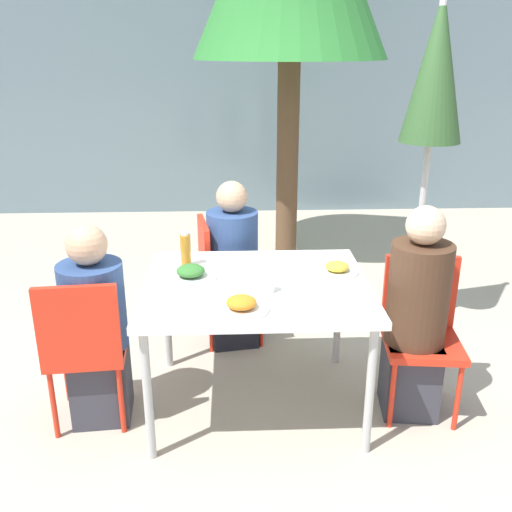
{
  "coord_description": "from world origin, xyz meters",
  "views": [
    {
      "loc": [
        -0.12,
        -2.78,
        1.93
      ],
      "look_at": [
        0.0,
        0.0,
        0.9
      ],
      "focal_mm": 40.0,
      "sensor_mm": 36.0,
      "label": 1
    }
  ],
  "objects_px": {
    "chair_left": "(84,343)",
    "salad_bowl": "(250,275)",
    "bottle": "(186,250)",
    "person_left": "(96,331)",
    "closed_umbrella": "(435,84)",
    "chair_far": "(220,272)",
    "person_right": "(416,319)",
    "drinking_cup": "(267,284)",
    "person_far": "(233,269)",
    "chair_right": "(421,323)"
  },
  "relations": [
    {
      "from": "chair_far",
      "to": "drinking_cup",
      "type": "xyz_separation_m",
      "value": [
        0.26,
        -0.91,
        0.3
      ]
    },
    {
      "from": "closed_umbrella",
      "to": "bottle",
      "type": "distance_m",
      "value": 1.88
    },
    {
      "from": "bottle",
      "to": "salad_bowl",
      "type": "height_order",
      "value": "bottle"
    },
    {
      "from": "salad_bowl",
      "to": "person_right",
      "type": "bearing_deg",
      "value": -8.31
    },
    {
      "from": "chair_far",
      "to": "drinking_cup",
      "type": "relative_size",
      "value": 9.82
    },
    {
      "from": "drinking_cup",
      "to": "closed_umbrella",
      "type": "bearing_deg",
      "value": 42.51
    },
    {
      "from": "chair_right",
      "to": "person_far",
      "type": "height_order",
      "value": "person_far"
    },
    {
      "from": "chair_left",
      "to": "salad_bowl",
      "type": "xyz_separation_m",
      "value": [
        0.86,
        0.19,
        0.28
      ]
    },
    {
      "from": "drinking_cup",
      "to": "chair_right",
      "type": "bearing_deg",
      "value": 7.02
    },
    {
      "from": "closed_umbrella",
      "to": "drinking_cup",
      "type": "relative_size",
      "value": 25.89
    },
    {
      "from": "person_left",
      "to": "person_right",
      "type": "distance_m",
      "value": 1.69
    },
    {
      "from": "chair_far",
      "to": "salad_bowl",
      "type": "relative_size",
      "value": 5.66
    },
    {
      "from": "person_left",
      "to": "chair_right",
      "type": "distance_m",
      "value": 1.75
    },
    {
      "from": "person_right",
      "to": "bottle",
      "type": "height_order",
      "value": "person_right"
    },
    {
      "from": "chair_right",
      "to": "bottle",
      "type": "bearing_deg",
      "value": -6.13
    },
    {
      "from": "chair_left",
      "to": "closed_umbrella",
      "type": "height_order",
      "value": "closed_umbrella"
    },
    {
      "from": "closed_umbrella",
      "to": "bottle",
      "type": "xyz_separation_m",
      "value": [
        -1.55,
        -0.63,
        -0.86
      ]
    },
    {
      "from": "person_far",
      "to": "bottle",
      "type": "relative_size",
      "value": 5.59
    },
    {
      "from": "chair_right",
      "to": "closed_umbrella",
      "type": "distance_m",
      "value": 1.53
    },
    {
      "from": "chair_right",
      "to": "person_right",
      "type": "relative_size",
      "value": 0.72
    },
    {
      "from": "closed_umbrella",
      "to": "drinking_cup",
      "type": "height_order",
      "value": "closed_umbrella"
    },
    {
      "from": "bottle",
      "to": "salad_bowl",
      "type": "distance_m",
      "value": 0.43
    },
    {
      "from": "drinking_cup",
      "to": "chair_far",
      "type": "bearing_deg",
      "value": 106.04
    },
    {
      "from": "salad_bowl",
      "to": "drinking_cup",
      "type": "bearing_deg",
      "value": -63.34
    },
    {
      "from": "person_left",
      "to": "drinking_cup",
      "type": "height_order",
      "value": "person_left"
    },
    {
      "from": "closed_umbrella",
      "to": "bottle",
      "type": "relative_size",
      "value": 11.19
    },
    {
      "from": "chair_left",
      "to": "salad_bowl",
      "type": "relative_size",
      "value": 5.66
    },
    {
      "from": "chair_right",
      "to": "chair_far",
      "type": "relative_size",
      "value": 1.0
    },
    {
      "from": "chair_left",
      "to": "closed_umbrella",
      "type": "bearing_deg",
      "value": 22.26
    },
    {
      "from": "chair_right",
      "to": "person_right",
      "type": "distance_m",
      "value": 0.12
    },
    {
      "from": "chair_left",
      "to": "chair_far",
      "type": "relative_size",
      "value": 1.0
    },
    {
      "from": "person_far",
      "to": "chair_right",
      "type": "bearing_deg",
      "value": 44.0
    },
    {
      "from": "person_left",
      "to": "closed_umbrella",
      "type": "xyz_separation_m",
      "value": [
        2.01,
        0.97,
        1.18
      ]
    },
    {
      "from": "closed_umbrella",
      "to": "person_far",
      "type": "bearing_deg",
      "value": -173.39
    },
    {
      "from": "chair_left",
      "to": "chair_far",
      "type": "xyz_separation_m",
      "value": [
        0.68,
        0.94,
        0.0
      ]
    },
    {
      "from": "person_far",
      "to": "drinking_cup",
      "type": "bearing_deg",
      "value": 1.85
    },
    {
      "from": "chair_far",
      "to": "person_left",
      "type": "bearing_deg",
      "value": -45.96
    },
    {
      "from": "closed_umbrella",
      "to": "salad_bowl",
      "type": "bearing_deg",
      "value": -144.18
    },
    {
      "from": "person_right",
      "to": "chair_far",
      "type": "distance_m",
      "value": 1.37
    },
    {
      "from": "chair_right",
      "to": "salad_bowl",
      "type": "bearing_deg",
      "value": 2.89
    },
    {
      "from": "chair_far",
      "to": "salad_bowl",
      "type": "distance_m",
      "value": 0.82
    },
    {
      "from": "closed_umbrella",
      "to": "drinking_cup",
      "type": "distance_m",
      "value": 1.76
    },
    {
      "from": "chair_left",
      "to": "salad_bowl",
      "type": "bearing_deg",
      "value": 7.81
    },
    {
      "from": "person_right",
      "to": "closed_umbrella",
      "type": "height_order",
      "value": "closed_umbrella"
    },
    {
      "from": "person_left",
      "to": "drinking_cup",
      "type": "bearing_deg",
      "value": -8.08
    },
    {
      "from": "person_right",
      "to": "salad_bowl",
      "type": "height_order",
      "value": "person_right"
    },
    {
      "from": "chair_left",
      "to": "person_left",
      "type": "distance_m",
      "value": 0.1
    },
    {
      "from": "person_left",
      "to": "chair_far",
      "type": "bearing_deg",
      "value": 48.49
    },
    {
      "from": "drinking_cup",
      "to": "salad_bowl",
      "type": "bearing_deg",
      "value": 116.66
    },
    {
      "from": "person_left",
      "to": "bottle",
      "type": "bearing_deg",
      "value": 31.4
    }
  ]
}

